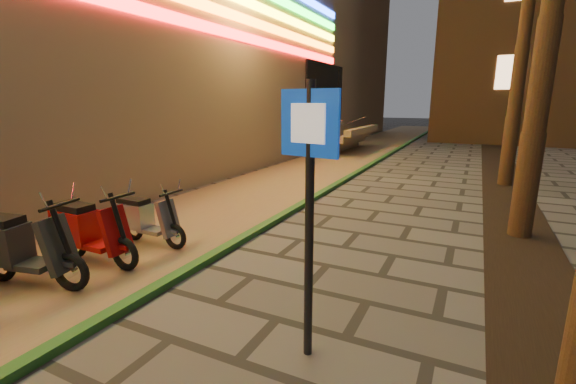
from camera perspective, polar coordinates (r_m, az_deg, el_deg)
The scene contains 7 objects.
parking_strip at distance 12.48m, azimuth 0.34°, elevation 1.97°, with size 3.40×60.00×0.01m, color #8C7251.
green_curb at distance 11.85m, azimuth 7.77°, elevation 1.46°, with size 0.18×60.00×0.10m, color #235D23.
planting_strip at distance 6.57m, azimuth 32.34°, elevation -10.74°, with size 1.20×40.00×0.02m, color black.
pedestrian_sign at distance 3.46m, azimuth 3.16°, elevation 0.82°, with size 0.58×0.13×2.64m.
scooter_7 at distance 6.39m, azimuth -35.28°, elevation -6.70°, with size 1.76×0.81×1.24m.
scooter_8 at distance 6.75m, azimuth -27.67°, elevation -5.03°, with size 1.66×0.58×1.18m.
scooter_9 at distance 7.22m, azimuth -20.56°, elevation -3.72°, with size 1.46×0.51×1.03m.
Camera 1 is at (2.70, -1.03, 2.46)m, focal length 24.00 mm.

